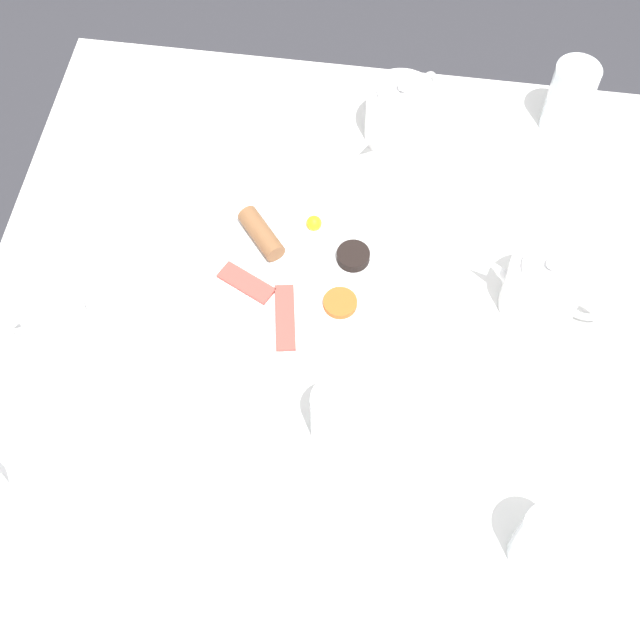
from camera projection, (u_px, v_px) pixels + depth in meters
name	position (u px, v px, depth m)	size (l,w,h in m)	color
ground_plane	(320.00, 494.00, 1.96)	(8.00, 8.00, 0.00)	#333338
table	(320.00, 349.00, 1.36)	(1.06, 1.02, 0.76)	white
breakfast_plate	(299.00, 270.00, 1.34)	(0.32, 0.32, 0.04)	white
teapot_near	(401.00, 113.00, 1.44)	(0.18, 0.12, 0.12)	white
teapot_far	(544.00, 288.00, 1.28)	(0.11, 0.20, 0.12)	white
teacup_with_saucer_right	(57.00, 323.00, 1.27)	(0.13, 0.13, 0.06)	white
water_glass_tall	(544.00, 543.00, 1.09)	(0.07, 0.07, 0.11)	white
water_glass_short	(338.00, 416.00, 1.18)	(0.07, 0.07, 0.10)	white
wine_glass_spare	(570.00, 98.00, 1.44)	(0.07, 0.07, 0.13)	white
napkin_folded	(150.00, 109.00, 1.51)	(0.19, 0.17, 0.01)	white
fork_by_plate	(235.00, 573.00, 1.12)	(0.08, 0.18, 0.00)	silver
knife_by_plate	(147.00, 443.00, 1.21)	(0.20, 0.10, 0.00)	silver
spoon_for_tea	(390.00, 620.00, 1.10)	(0.09, 0.16, 0.00)	silver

